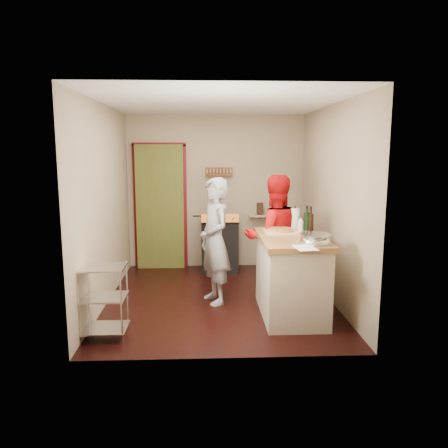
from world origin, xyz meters
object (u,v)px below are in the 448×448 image
(wire_shelving, at_px, (104,298))
(island, at_px, (291,274))
(stove, at_px, (219,244))
(person_red, at_px, (274,238))
(person_stripe, at_px, (215,241))

(wire_shelving, xyz_separation_m, island, (2.13, 0.58, 0.07))
(stove, height_order, person_red, person_red)
(person_stripe, xyz_separation_m, person_red, (0.80, 0.11, 0.01))
(stove, bearing_deg, person_stripe, -94.16)
(island, bearing_deg, stove, 111.49)
(island, height_order, person_red, person_red)
(wire_shelving, relative_size, island, 0.56)
(stove, height_order, island, island)
(island, relative_size, person_red, 0.85)
(wire_shelving, bearing_deg, island, 15.11)
(wire_shelving, bearing_deg, person_red, 30.28)
(wire_shelving, height_order, island, island)
(island, distance_m, person_stripe, 1.09)
(stove, distance_m, wire_shelving, 2.94)
(wire_shelving, bearing_deg, person_stripe, 41.20)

